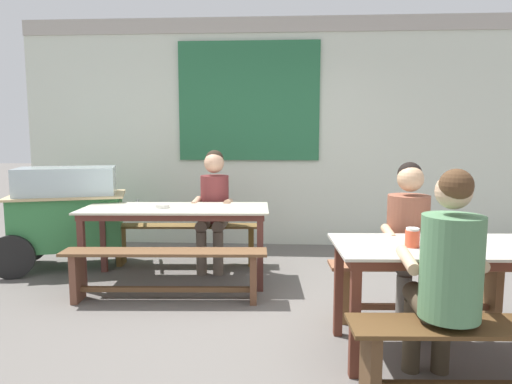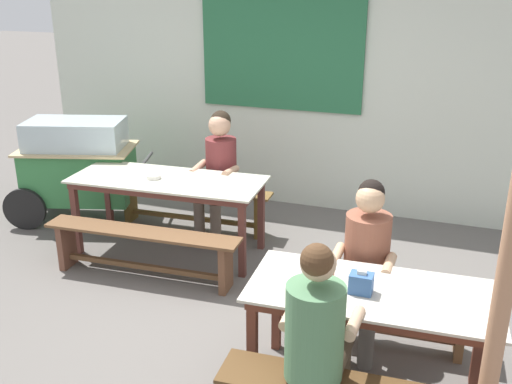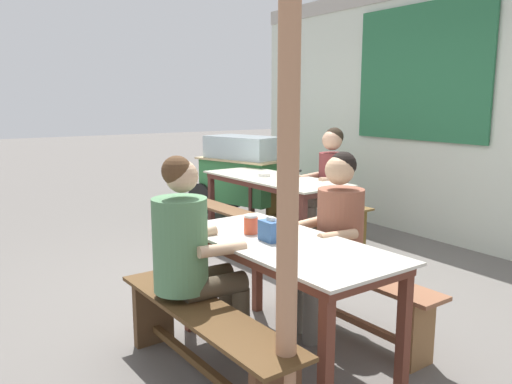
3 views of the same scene
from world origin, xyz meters
The scene contains 15 objects.
ground_plane centered at (0.00, 0.00, 0.00)m, with size 40.00×40.00×0.00m, color #615C58.
backdrop_wall centered at (-0.01, 2.68, 1.57)m, with size 6.91×0.23×3.00m.
dining_table_far centered at (-1.05, 0.98, 0.69)m, with size 1.89×0.83×0.76m.
dining_table_near centered at (1.14, -0.49, 0.68)m, with size 1.57×0.79×0.76m.
bench_far_back centered at (-1.08, 1.57, 0.30)m, with size 1.75×0.33×0.46m.
bench_far_front centered at (-1.02, 0.39, 0.31)m, with size 1.83×0.36×0.46m.
bench_near_back centered at (1.11, 0.10, 0.31)m, with size 1.44×0.33×0.46m.
bench_near_front centered at (1.17, -1.07, 0.31)m, with size 1.58×0.39×0.46m.
food_cart centered at (-2.38, 1.39, 0.65)m, with size 1.64×1.08×1.13m.
person_center_facing centered at (-0.75, 1.51, 0.76)m, with size 0.43×0.59×1.32m.
person_near_front centered at (0.92, -1.01, 0.74)m, with size 0.44×0.58×1.31m.
person_right_near_table centered at (1.01, 0.03, 0.73)m, with size 0.44×0.54×1.27m.
tissue_box centered at (1.08, -0.54, 0.83)m, with size 0.14×0.10×0.15m.
condiment_jar centered at (0.86, -0.55, 0.82)m, with size 0.09×0.09×0.13m.
soup_bowl centered at (-1.18, 0.94, 0.78)m, with size 0.14×0.14×0.04m, color silver.
Camera 1 is at (0.03, -3.52, 1.48)m, focal length 32.18 mm.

